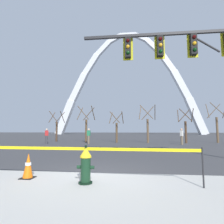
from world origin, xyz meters
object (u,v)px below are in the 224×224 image
traffic_signal_gantry (204,59)px  monument_arch (128,87)px  pedestrian_standing_center (182,136)px  traffic_cone_by_hydrant (28,166)px  pedestrian_walking_left (89,136)px  fire_hydrant (86,165)px  pedestrian_walking_right (47,136)px

traffic_signal_gantry → monument_arch: monument_arch is taller
monument_arch → pedestrian_standing_center: 48.79m
traffic_cone_by_hydrant → monument_arch: (1.85, 59.26, 16.49)m
monument_arch → pedestrian_walking_left: bearing=-94.2°
traffic_signal_gantry → pedestrian_walking_left: 13.99m
traffic_cone_by_hydrant → pedestrian_standing_center: bearing=59.8°
monument_arch → traffic_cone_by_hydrant: bearing=-91.8°
monument_arch → pedestrian_walking_left: (-3.37, -45.42, -16.03)m
traffic_signal_gantry → pedestrian_walking_left: size_ratio=4.92×
fire_hydrant → pedestrian_standing_center: 15.18m
monument_arch → pedestrian_standing_center: size_ratio=33.26×
traffic_signal_gantry → pedestrian_walking_right: 16.39m
fire_hydrant → monument_arch: monument_arch is taller
fire_hydrant → pedestrian_walking_right: bearing=119.5°
pedestrian_standing_center → monument_arch: bearing=97.5°
traffic_cone_by_hydrant → pedestrian_walking_right: (-5.89, 13.26, 0.46)m
traffic_signal_gantry → monument_arch: (-4.26, 56.58, 12.45)m
fire_hydrant → pedestrian_standing_center: pedestrian_standing_center is taller
fire_hydrant → pedestrian_walking_right: 15.61m
pedestrian_standing_center → fire_hydrant: bearing=-113.7°
monument_arch → pedestrian_walking_left: monument_arch is taller
fire_hydrant → monument_arch: 61.79m
pedestrian_walking_left → pedestrian_walking_right: size_ratio=1.00×
traffic_cone_by_hydrant → pedestrian_walking_right: bearing=114.0°
pedestrian_walking_left → monument_arch: bearing=85.8°
pedestrian_walking_left → pedestrian_walking_right: bearing=-172.5°
traffic_signal_gantry → monument_arch: bearing=94.3°
traffic_signal_gantry → pedestrian_standing_center: 11.61m
traffic_cone_by_hydrant → traffic_signal_gantry: (6.10, 2.68, 4.05)m
pedestrian_standing_center → pedestrian_walking_right: (-13.79, -0.31, 0.00)m
traffic_cone_by_hydrant → pedestrian_walking_right: pedestrian_walking_right is taller
traffic_cone_by_hydrant → fire_hydrant: bearing=-10.1°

